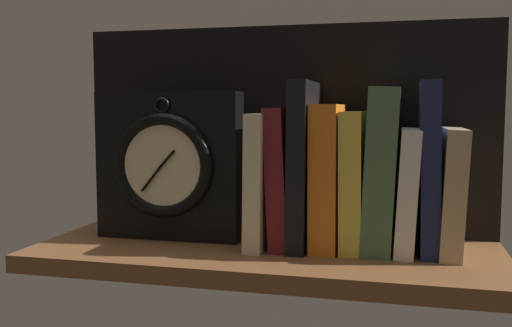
{
  "coord_description": "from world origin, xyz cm",
  "views": [
    {
      "loc": [
        18.73,
        -79.74,
        20.1
      ],
      "look_at": [
        -2.22,
        3.41,
        11.91
      ],
      "focal_mm": 40.32,
      "sensor_mm": 36.0,
      "label": 1
    }
  ],
  "objects_px": {
    "book_green_romantic": "(381,169)",
    "framed_clock": "(168,166)",
    "book_maroon_dawkins": "(285,176)",
    "book_navy_bierce": "(429,167)",
    "book_black_skeptic": "(304,164)",
    "book_yellow_seinlanguage": "(353,180)",
    "book_cream_twain": "(265,178)",
    "book_white_catcher": "(407,190)",
    "book_orange_pandolfini": "(328,176)",
    "book_tan_shortstories": "(451,191)"
  },
  "relations": [
    {
      "from": "book_yellow_seinlanguage",
      "to": "book_tan_shortstories",
      "type": "relative_size",
      "value": 1.13
    },
    {
      "from": "book_green_romantic",
      "to": "book_navy_bierce",
      "type": "bearing_deg",
      "value": 0.0
    },
    {
      "from": "book_cream_twain",
      "to": "book_yellow_seinlanguage",
      "type": "xyz_separation_m",
      "value": [
        0.13,
        0.0,
        0.0
      ]
    },
    {
      "from": "book_cream_twain",
      "to": "framed_clock",
      "type": "bearing_deg",
      "value": -175.09
    },
    {
      "from": "book_tan_shortstories",
      "to": "framed_clock",
      "type": "distance_m",
      "value": 0.42
    },
    {
      "from": "book_cream_twain",
      "to": "book_orange_pandolfini",
      "type": "relative_size",
      "value": 0.94
    },
    {
      "from": "book_maroon_dawkins",
      "to": "book_green_romantic",
      "type": "bearing_deg",
      "value": 0.0
    },
    {
      "from": "book_maroon_dawkins",
      "to": "book_green_romantic",
      "type": "relative_size",
      "value": 0.88
    },
    {
      "from": "book_green_romantic",
      "to": "book_navy_bierce",
      "type": "height_order",
      "value": "book_navy_bierce"
    },
    {
      "from": "book_green_romantic",
      "to": "book_cream_twain",
      "type": "bearing_deg",
      "value": 180.0
    },
    {
      "from": "book_orange_pandolfini",
      "to": "book_yellow_seinlanguage",
      "type": "xyz_separation_m",
      "value": [
        0.04,
        0.0,
        -0.0
      ]
    },
    {
      "from": "book_black_skeptic",
      "to": "book_white_catcher",
      "type": "xyz_separation_m",
      "value": [
        0.15,
        0.0,
        -0.03
      ]
    },
    {
      "from": "book_maroon_dawkins",
      "to": "book_navy_bierce",
      "type": "bearing_deg",
      "value": 0.0
    },
    {
      "from": "book_cream_twain",
      "to": "book_black_skeptic",
      "type": "relative_size",
      "value": 0.81
    },
    {
      "from": "book_cream_twain",
      "to": "book_maroon_dawkins",
      "type": "distance_m",
      "value": 0.03
    },
    {
      "from": "book_maroon_dawkins",
      "to": "book_white_catcher",
      "type": "distance_m",
      "value": 0.18
    },
    {
      "from": "book_yellow_seinlanguage",
      "to": "book_green_romantic",
      "type": "height_order",
      "value": "book_green_romantic"
    },
    {
      "from": "book_navy_bierce",
      "to": "book_tan_shortstories",
      "type": "xyz_separation_m",
      "value": [
        0.03,
        0.0,
        -0.03
      ]
    },
    {
      "from": "book_orange_pandolfini",
      "to": "book_maroon_dawkins",
      "type": "bearing_deg",
      "value": 180.0
    },
    {
      "from": "book_cream_twain",
      "to": "book_navy_bierce",
      "type": "distance_m",
      "value": 0.24
    },
    {
      "from": "book_black_skeptic",
      "to": "book_tan_shortstories",
      "type": "distance_m",
      "value": 0.21
    },
    {
      "from": "book_navy_bierce",
      "to": "framed_clock",
      "type": "xyz_separation_m",
      "value": [
        -0.39,
        -0.01,
        -0.01
      ]
    },
    {
      "from": "book_green_romantic",
      "to": "book_white_catcher",
      "type": "height_order",
      "value": "book_green_romantic"
    },
    {
      "from": "book_maroon_dawkins",
      "to": "book_green_romantic",
      "type": "distance_m",
      "value": 0.14
    },
    {
      "from": "book_maroon_dawkins",
      "to": "book_green_romantic",
      "type": "xyz_separation_m",
      "value": [
        0.14,
        0.0,
        0.01
      ]
    },
    {
      "from": "book_white_catcher",
      "to": "book_tan_shortstories",
      "type": "relative_size",
      "value": 0.99
    },
    {
      "from": "book_navy_bierce",
      "to": "book_yellow_seinlanguage",
      "type": "bearing_deg",
      "value": 180.0
    },
    {
      "from": "book_navy_bierce",
      "to": "book_black_skeptic",
      "type": "bearing_deg",
      "value": 180.0
    },
    {
      "from": "book_green_romantic",
      "to": "book_tan_shortstories",
      "type": "xyz_separation_m",
      "value": [
        0.1,
        0.0,
        -0.03
      ]
    },
    {
      "from": "book_orange_pandolfini",
      "to": "book_green_romantic",
      "type": "xyz_separation_m",
      "value": [
        0.08,
        0.0,
        0.01
      ]
    },
    {
      "from": "framed_clock",
      "to": "book_white_catcher",
      "type": "bearing_deg",
      "value": 2.08
    },
    {
      "from": "book_maroon_dawkins",
      "to": "framed_clock",
      "type": "height_order",
      "value": "framed_clock"
    },
    {
      "from": "book_green_romantic",
      "to": "framed_clock",
      "type": "height_order",
      "value": "book_green_romantic"
    },
    {
      "from": "book_orange_pandolfini",
      "to": "book_white_catcher",
      "type": "bearing_deg",
      "value": 0.0
    },
    {
      "from": "book_cream_twain",
      "to": "framed_clock",
      "type": "height_order",
      "value": "framed_clock"
    },
    {
      "from": "framed_clock",
      "to": "book_yellow_seinlanguage",
      "type": "bearing_deg",
      "value": 2.64
    },
    {
      "from": "book_yellow_seinlanguage",
      "to": "book_cream_twain",
      "type": "bearing_deg",
      "value": 180.0
    },
    {
      "from": "framed_clock",
      "to": "book_orange_pandolfini",
      "type": "bearing_deg",
      "value": 3.04
    },
    {
      "from": "book_navy_bierce",
      "to": "book_cream_twain",
      "type": "bearing_deg",
      "value": 180.0
    },
    {
      "from": "book_green_romantic",
      "to": "book_navy_bierce",
      "type": "relative_size",
      "value": 0.96
    },
    {
      "from": "book_yellow_seinlanguage",
      "to": "book_navy_bierce",
      "type": "bearing_deg",
      "value": 0.0
    },
    {
      "from": "book_white_catcher",
      "to": "framed_clock",
      "type": "relative_size",
      "value": 0.76
    },
    {
      "from": "book_black_skeptic",
      "to": "book_navy_bierce",
      "type": "relative_size",
      "value": 1.01
    },
    {
      "from": "book_yellow_seinlanguage",
      "to": "book_white_catcher",
      "type": "bearing_deg",
      "value": 0.0
    },
    {
      "from": "book_maroon_dawkins",
      "to": "book_black_skeptic",
      "type": "xyz_separation_m",
      "value": [
        0.03,
        0.0,
        0.02
      ]
    },
    {
      "from": "book_cream_twain",
      "to": "framed_clock",
      "type": "distance_m",
      "value": 0.15
    },
    {
      "from": "book_black_skeptic",
      "to": "book_yellow_seinlanguage",
      "type": "distance_m",
      "value": 0.07
    },
    {
      "from": "book_green_romantic",
      "to": "book_white_catcher",
      "type": "xyz_separation_m",
      "value": [
        0.04,
        0.0,
        -0.03
      ]
    },
    {
      "from": "book_cream_twain",
      "to": "book_white_catcher",
      "type": "height_order",
      "value": "book_cream_twain"
    },
    {
      "from": "book_cream_twain",
      "to": "book_green_romantic",
      "type": "relative_size",
      "value": 0.84
    }
  ]
}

